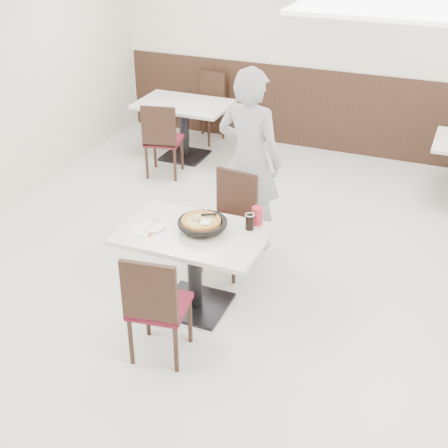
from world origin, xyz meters
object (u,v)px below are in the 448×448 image
at_px(side_plate, 153,227).
at_px(bg_chair_left_far, 205,108).
at_px(red_cup, 257,216).
at_px(diner_person, 249,160).
at_px(cola_glass, 250,222).
at_px(pizza_pan, 203,226).
at_px(pizza, 201,222).
at_px(chair_near, 159,303).
at_px(bg_table_left, 184,130).
at_px(main_table, 195,270).
at_px(bg_chair_left_near, 164,139).
at_px(chair_far, 227,225).

distance_m(side_plate, bg_chair_left_far, 3.93).
height_order(side_plate, red_cup, red_cup).
bearing_deg(bg_chair_left_far, diner_person, 132.94).
bearing_deg(cola_glass, pizza_pan, -155.03).
xyz_separation_m(side_plate, diner_person, (0.38, 1.28, 0.16)).
relative_size(pizza, red_cup, 2.07).
bearing_deg(chair_near, diner_person, 81.07).
height_order(pizza, bg_table_left, pizza).
bearing_deg(pizza, red_cup, 32.07).
relative_size(pizza_pan, side_plate, 1.75).
bearing_deg(cola_glass, diner_person, 110.42).
relative_size(diner_person, bg_table_left, 1.53).
relative_size(pizza_pan, cola_glass, 2.61).
height_order(chair_near, cola_glass, chair_near).
height_order(main_table, bg_chair_left_near, bg_chair_left_near).
distance_m(chair_far, diner_person, 0.70).
bearing_deg(cola_glass, bg_chair_left_far, 119.14).
distance_m(main_table, bg_chair_left_near, 2.85).
bearing_deg(main_table, bg_table_left, 116.97).
xyz_separation_m(pizza, bg_table_left, (-1.57, 2.94, -0.44)).
bearing_deg(red_cup, cola_glass, -105.83).
relative_size(main_table, bg_table_left, 1.00).
bearing_deg(bg_table_left, cola_glass, -55.16).
distance_m(side_plate, cola_glass, 0.80).
distance_m(cola_glass, diner_person, 1.06).
height_order(main_table, chair_far, chair_far).
bearing_deg(main_table, bg_chair_left_far, 112.42).
height_order(main_table, pizza, pizza).
distance_m(red_cup, diner_person, 0.98).
bearing_deg(bg_table_left, bg_chair_left_near, -88.97).
xyz_separation_m(cola_glass, diner_person, (-0.37, 0.99, 0.10)).
bearing_deg(diner_person, bg_table_left, -42.23).
relative_size(main_table, red_cup, 7.50).
bearing_deg(chair_far, bg_table_left, -48.61).
bearing_deg(pizza, cola_glass, 21.64).
bearing_deg(red_cup, bg_chair_left_far, 120.27).
relative_size(side_plate, diner_person, 0.11).
bearing_deg(bg_table_left, side_plate, -68.81).
xyz_separation_m(chair_near, side_plate, (-0.35, 0.59, 0.28)).
xyz_separation_m(pizza_pan, pizza, (-0.02, 0.02, 0.02)).
bearing_deg(side_plate, red_cup, 26.60).
bearing_deg(side_plate, bg_chair_left_near, 115.53).
xyz_separation_m(main_table, bg_table_left, (-1.53, 3.01, 0.00)).
bearing_deg(pizza, side_plate, -159.89).
relative_size(cola_glass, bg_chair_left_near, 0.14).
distance_m(main_table, bg_chair_left_far, 3.98).
bearing_deg(bg_chair_left_far, chair_near, 120.07).
bearing_deg(bg_chair_left_far, red_cup, 130.92).
xyz_separation_m(red_cup, bg_chair_left_far, (-1.96, 3.35, -0.35)).
bearing_deg(cola_glass, chair_near, -114.55).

